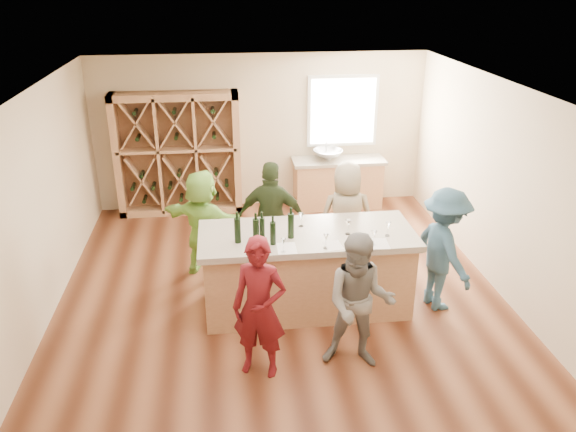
{
  "coord_description": "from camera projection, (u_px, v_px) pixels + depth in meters",
  "views": [
    {
      "loc": [
        -0.71,
        -6.48,
        4.09
      ],
      "look_at": [
        0.1,
        0.2,
        1.15
      ],
      "focal_mm": 35.0,
      "sensor_mm": 36.0,
      "label": 1
    }
  ],
  "objects": [
    {
      "name": "faucet",
      "position": [
        326.0,
        149.0,
        10.39
      ],
      "size": [
        0.02,
        0.02,
        0.3
      ],
      "primitive_type": "cylinder",
      "color": "silver",
      "rests_on": "back_counter_top"
    },
    {
      "name": "wall_left",
      "position": [
        29.0,
        216.0,
        6.71
      ],
      "size": [
        0.1,
        7.0,
        2.8
      ],
      "primitive_type": "cube",
      "color": "beige",
      "rests_on": "ground"
    },
    {
      "name": "window_frame",
      "position": [
        343.0,
        111.0,
        10.23
      ],
      "size": [
        1.3,
        0.06,
        1.3
      ],
      "primitive_type": "cube",
      "color": "white",
      "rests_on": "wall_back"
    },
    {
      "name": "back_counter_top",
      "position": [
        338.0,
        161.0,
        10.32
      ],
      "size": [
        1.7,
        0.62,
        0.06
      ],
      "primitive_type": "cube",
      "color": "#A19684",
      "rests_on": "back_counter_base"
    },
    {
      "name": "wine_glass_a",
      "position": [
        283.0,
        246.0,
        6.52
      ],
      "size": [
        0.07,
        0.07,
        0.16
      ],
      "primitive_type": "cone",
      "rotation": [
        0.0,
        0.0,
        0.29
      ],
      "color": "white",
      "rests_on": "tasting_counter_top"
    },
    {
      "name": "tasting_menu_c",
      "position": [
        379.0,
        244.0,
        6.75
      ],
      "size": [
        0.24,
        0.32,
        0.0
      ],
      "primitive_type": "cube",
      "rotation": [
        0.0,
        0.0,
        -0.07
      ],
      "color": "white",
      "rests_on": "tasting_counter_top"
    },
    {
      "name": "wine_glass_c",
      "position": [
        374.0,
        238.0,
        6.69
      ],
      "size": [
        0.08,
        0.08,
        0.19
      ],
      "primitive_type": "cone",
      "rotation": [
        0.0,
        0.0,
        -0.08
      ],
      "color": "white",
      "rests_on": "tasting_counter_top"
    },
    {
      "name": "wine_glass_f",
      "position": [
        301.0,
        220.0,
        7.18
      ],
      "size": [
        0.07,
        0.07,
        0.18
      ],
      "primitive_type": "cone",
      "color": "white",
      "rests_on": "tasting_counter_top"
    },
    {
      "name": "ceiling",
      "position": [
        281.0,
        88.0,
        6.47
      ],
      "size": [
        6.0,
        7.0,
        0.1
      ],
      "primitive_type": "cube",
      "color": "white",
      "rests_on": "ground"
    },
    {
      "name": "wine_glass_b",
      "position": [
        326.0,
        241.0,
        6.61
      ],
      "size": [
        0.08,
        0.08,
        0.18
      ],
      "primitive_type": "cone",
      "rotation": [
        0.0,
        0.0,
        -0.24
      ],
      "color": "white",
      "rests_on": "tasting_counter_top"
    },
    {
      "name": "wall_front",
      "position": [
        339.0,
        402.0,
        3.82
      ],
      "size": [
        6.0,
        0.1,
        2.8
      ],
      "primitive_type": "cube",
      "color": "beige",
      "rests_on": "ground"
    },
    {
      "name": "tasting_counter_base",
      "position": [
        307.0,
        273.0,
        7.27
      ],
      "size": [
        2.6,
        1.0,
        1.0
      ],
      "primitive_type": "cube",
      "color": "#B07D54",
      "rests_on": "floor"
    },
    {
      "name": "person_server",
      "position": [
        443.0,
        250.0,
        7.17
      ],
      "size": [
        0.71,
        1.15,
        1.65
      ],
      "primitive_type": "imported",
      "rotation": [
        0.0,
        0.0,
        1.79
      ],
      "color": "#335972",
      "rests_on": "floor"
    },
    {
      "name": "tasting_menu_b",
      "position": [
        333.0,
        245.0,
        6.71
      ],
      "size": [
        0.23,
        0.29,
        0.0
      ],
      "primitive_type": "cube",
      "rotation": [
        0.0,
        0.0,
        0.1
      ],
      "color": "white",
      "rests_on": "tasting_counter_top"
    },
    {
      "name": "floor",
      "position": [
        282.0,
        303.0,
        7.63
      ],
      "size": [
        6.0,
        7.0,
        0.1
      ],
      "primitive_type": "cube",
      "color": "brown",
      "rests_on": "ground"
    },
    {
      "name": "wine_glass_d",
      "position": [
        348.0,
        227.0,
        6.96
      ],
      "size": [
        0.09,
        0.09,
        0.2
      ],
      "primitive_type": "cone",
      "rotation": [
        0.0,
        0.0,
        -0.28
      ],
      "color": "white",
      "rests_on": "tasting_counter_top"
    },
    {
      "name": "wine_bottle_e",
      "position": [
        291.0,
        226.0,
        6.85
      ],
      "size": [
        0.09,
        0.09,
        0.32
      ],
      "primitive_type": "cylinder",
      "rotation": [
        0.0,
        0.0,
        -0.09
      ],
      "color": "black",
      "rests_on": "tasting_counter_top"
    },
    {
      "name": "sink",
      "position": [
        328.0,
        155.0,
        10.25
      ],
      "size": [
        0.54,
        0.54,
        0.19
      ],
      "primitive_type": "imported",
      "color": "silver",
      "rests_on": "back_counter_top"
    },
    {
      "name": "person_near_right",
      "position": [
        360.0,
        303.0,
        6.07
      ],
      "size": [
        0.86,
        0.61,
        1.6
      ],
      "primitive_type": "imported",
      "rotation": [
        0.0,
        0.0,
        -0.25
      ],
      "color": "slate",
      "rests_on": "floor"
    },
    {
      "name": "wine_bottle_b",
      "position": [
        256.0,
        231.0,
        6.7
      ],
      "size": [
        0.1,
        0.1,
        0.32
      ],
      "primitive_type": "cylinder",
      "rotation": [
        0.0,
        0.0,
        0.42
      ],
      "color": "black",
      "rests_on": "tasting_counter_top"
    },
    {
      "name": "tasting_counter_top",
      "position": [
        307.0,
        235.0,
        7.06
      ],
      "size": [
        2.72,
        1.12,
        0.08
      ],
      "primitive_type": "cube",
      "color": "#A19684",
      "rests_on": "tasting_counter_base"
    },
    {
      "name": "person_far_right",
      "position": [
        346.0,
        218.0,
        8.1
      ],
      "size": [
        0.83,
        0.56,
        1.65
      ],
      "primitive_type": "imported",
      "rotation": [
        0.0,
        0.0,
        3.09
      ],
      "color": "gray",
      "rests_on": "floor"
    },
    {
      "name": "window_pane",
      "position": [
        343.0,
        111.0,
        10.2
      ],
      "size": [
        1.18,
        0.01,
        1.18
      ],
      "primitive_type": "cube",
      "color": "white",
      "rests_on": "wall_back"
    },
    {
      "name": "wall_back",
      "position": [
        261.0,
        131.0,
        10.28
      ],
      "size": [
        6.0,
        0.1,
        2.8
      ],
      "primitive_type": "cube",
      "color": "beige",
      "rests_on": "ground"
    },
    {
      "name": "wine_bottle_a",
      "position": [
        238.0,
        230.0,
        6.73
      ],
      "size": [
        0.09,
        0.09,
        0.32
      ],
      "primitive_type": "cylinder",
      "rotation": [
        0.0,
        0.0,
        -0.18
      ],
      "color": "black",
      "rests_on": "tasting_counter_top"
    },
    {
      "name": "wine_rack",
      "position": [
        178.0,
        154.0,
        9.98
      ],
      "size": [
        2.2,
        0.45,
        2.2
      ],
      "primitive_type": "cube",
      "color": "#B07D54",
      "rests_on": "floor"
    },
    {
      "name": "person_near_left",
      "position": [
        259.0,
        308.0,
        5.95
      ],
      "size": [
        0.7,
        0.61,
        1.62
      ],
      "primitive_type": "imported",
      "rotation": [
        0.0,
        0.0,
        -0.35
      ],
      "color": "#590F14",
      "rests_on": "floor"
    },
    {
      "name": "wine_bottle_c",
      "position": [
        262.0,
        228.0,
        6.85
      ],
      "size": [
        0.08,
        0.08,
        0.27
      ],
      "primitive_type": "cylinder",
      "rotation": [
        0.0,
        0.0,
        0.18
      ],
      "color": "black",
      "rests_on": "tasting_counter_top"
    },
    {
      "name": "wine_bottle_d",
      "position": [
        273.0,
        233.0,
        6.69
      ],
      "size": [
        0.09,
        0.09,
        0.29
      ],
      "primitive_type": "cylinder",
      "rotation": [
        0.0,
        0.0,
        0.35
      ],
      "color": "black",
      "rests_on": "tasting_counter_top"
    },
    {
      "name": "person_far_mid",
      "position": [
        272.0,
        219.0,
        8.0
      ],
      "size": [
        1.1,
        0.77,
        1.7
      ],
      "primitive_type": "imported",
      "rotation": [
        0.0,
        0.0,
        2.86
      ],
      "color": "#263319",
      "rests_on": "floor"
    },
    {
      "name": "wall_right",
      "position": [
        512.0,
        194.0,
        7.39
      ],
      "size": [
        0.1,
        7.0,
        2.8
      ],
      "primitive_type": "cube",
      "color": "beige",
      "rests_on": "ground"
    },
    {
      "name": "back_counter_base",
      "position": [
        338.0,
        184.0,
        10.5
      ],
      "size": [
        1.6,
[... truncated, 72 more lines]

